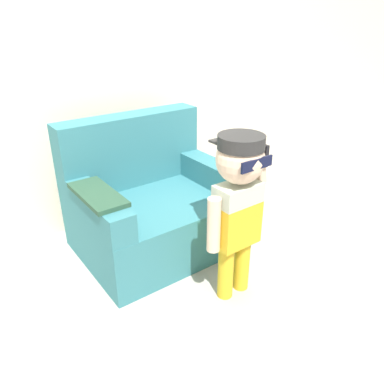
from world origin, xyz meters
TOP-DOWN VIEW (x-y plane):
  - ground_plane at (0.00, 0.00)m, footprint 10.00×10.00m
  - wall_back at (0.00, 0.68)m, footprint 10.00×0.05m
  - armchair at (-0.08, 0.07)m, footprint 1.16×0.92m
  - person_child at (0.03, -0.75)m, footprint 0.44×0.33m
  - side_table at (0.81, -0.05)m, footprint 0.38×0.38m

SIDE VIEW (x-z plane):
  - ground_plane at x=0.00m, z-range 0.00..0.00m
  - side_table at x=0.81m, z-range 0.05..0.60m
  - armchair at x=-0.08m, z-range -0.15..0.82m
  - person_child at x=0.03m, z-range 0.18..1.24m
  - wall_back at x=0.00m, z-range 0.00..2.60m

